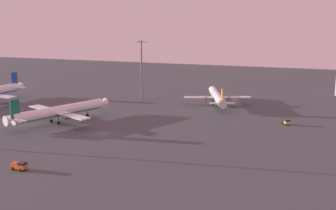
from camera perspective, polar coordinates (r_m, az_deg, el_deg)
The scene contains 6 objects.
ground_plane at distance 155.47m, azimuth -8.17°, elevation -3.60°, with size 416.00×416.00×0.00m, color #424449.
airplane_mid_apron at distance 173.09m, azimuth -13.51°, elevation -0.79°, with size 32.65×41.33×11.21m.
airplane_terminal_side at distance 201.39m, azimuth 6.21°, elevation 1.04°, with size 28.90×36.70×9.74m.
pushback_tug at distance 171.12m, azimuth 14.71°, elevation -2.09°, with size 3.22×3.55×2.05m.
baggage_tractor at distance 125.53m, azimuth -18.16°, elevation -7.26°, with size 4.29×2.31×2.25m.
apron_light_west at distance 212.73m, azimuth -3.35°, elevation 4.91°, with size 4.80×0.90×27.51m.
Camera 1 is at (68.57, -133.46, 40.70)m, focal length 48.50 mm.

